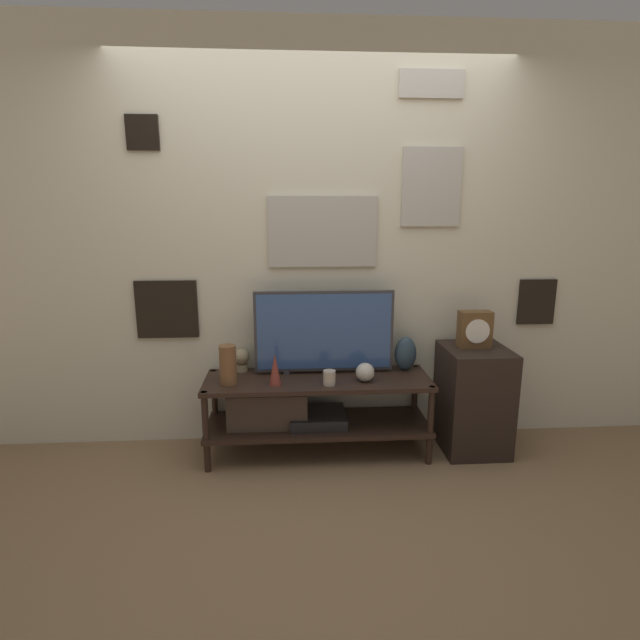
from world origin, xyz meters
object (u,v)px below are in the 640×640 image
at_px(vase_tall_ceramic, 228,365).
at_px(candle_jar, 329,378).
at_px(vase_slim_bronze, 275,369).
at_px(mantel_clock, 475,329).
at_px(television, 324,331).
at_px(decorative_bust, 242,359).
at_px(vase_urn_stoneware, 406,354).
at_px(vase_round_glass, 365,372).

bearing_deg(vase_tall_ceramic, candle_jar, -5.44).
bearing_deg(vase_tall_ceramic, vase_slim_bronze, -7.14).
xyz_separation_m(vase_slim_bronze, mantel_clock, (1.29, 0.13, 0.20)).
height_order(television, decorative_bust, television).
relative_size(vase_urn_stoneware, candle_jar, 2.54).
relative_size(vase_slim_bronze, vase_tall_ceramic, 0.82).
distance_m(vase_slim_bronze, vase_round_glass, 0.56).
distance_m(vase_urn_stoneware, candle_jar, 0.59).
height_order(television, vase_slim_bronze, television).
xyz_separation_m(candle_jar, decorative_bust, (-0.56, 0.30, 0.04)).
xyz_separation_m(television, vase_slim_bronze, (-0.32, -0.20, -0.18)).
height_order(vase_round_glass, decorative_bust, decorative_bust).
xyz_separation_m(vase_slim_bronze, vase_urn_stoneware, (0.86, 0.22, 0.01)).
xyz_separation_m(vase_slim_bronze, vase_round_glass, (0.56, 0.03, -0.04)).
bearing_deg(vase_slim_bronze, vase_round_glass, 2.86).
height_order(vase_round_glass, candle_jar, vase_round_glass).
relative_size(vase_tall_ceramic, mantel_clock, 1.03).
relative_size(candle_jar, decorative_bust, 0.59).
xyz_separation_m(decorative_bust, mantel_clock, (1.51, -0.15, 0.21)).
distance_m(candle_jar, decorative_bust, 0.64).
relative_size(vase_round_glass, vase_tall_ceramic, 0.48).
bearing_deg(vase_urn_stoneware, decorative_bust, 177.05).
relative_size(vase_slim_bronze, mantel_clock, 0.84).
distance_m(vase_slim_bronze, candle_jar, 0.34).
bearing_deg(vase_round_glass, vase_tall_ceramic, 179.46).
distance_m(vase_slim_bronze, mantel_clock, 1.31).
relative_size(vase_urn_stoneware, mantel_clock, 0.97).
xyz_separation_m(vase_round_glass, vase_tall_ceramic, (-0.85, 0.01, 0.06)).
distance_m(television, candle_jar, 0.33).
xyz_separation_m(television, mantel_clock, (0.97, -0.07, 0.01)).
height_order(candle_jar, mantel_clock, mantel_clock).
relative_size(vase_tall_ceramic, vase_urn_stoneware, 1.07).
relative_size(television, vase_round_glass, 7.69).
bearing_deg(candle_jar, vase_urn_stoneware, 24.94).
distance_m(vase_round_glass, vase_urn_stoneware, 0.36).
bearing_deg(vase_slim_bronze, decorative_bust, 129.11).
xyz_separation_m(vase_tall_ceramic, vase_urn_stoneware, (1.15, 0.19, -0.01)).
xyz_separation_m(vase_slim_bronze, vase_tall_ceramic, (-0.29, 0.04, 0.02)).
height_order(vase_tall_ceramic, mantel_clock, mantel_clock).
bearing_deg(vase_urn_stoneware, vase_tall_ceramic, -170.74).
distance_m(vase_slim_bronze, vase_tall_ceramic, 0.29).
height_order(vase_tall_ceramic, vase_urn_stoneware, vase_tall_ceramic).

